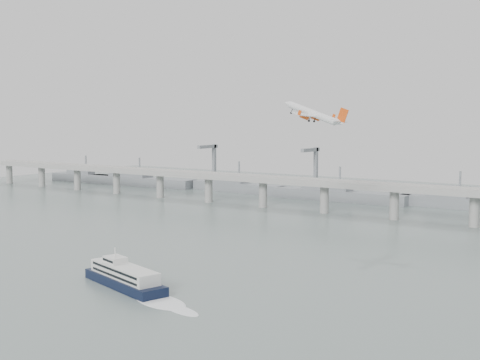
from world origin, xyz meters
The scene contains 5 objects.
ground centered at (0.00, 0.00, 0.00)m, with size 900.00×900.00×0.00m, color slate.
bridge centered at (-1.15, 200.00, 17.65)m, with size 800.00×22.00×23.90m.
distant_fleet centered at (-155.36, 265.08, 6.22)m, with size 453.00×60.90×40.00m.
ferry centered at (-4.11, -17.36, 3.88)m, with size 74.02×29.02×14.29m.
airliner centered at (11.12, 106.62, 67.11)m, with size 39.46×35.61×15.43m.
Camera 1 is at (170.66, -191.36, 65.07)m, focal length 48.00 mm.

